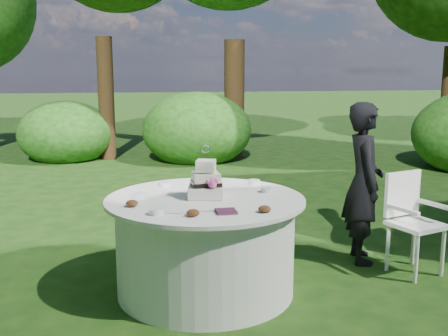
{
  "coord_description": "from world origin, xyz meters",
  "views": [
    {
      "loc": [
        -0.62,
        -3.93,
        1.74
      ],
      "look_at": [
        0.15,
        0.0,
        1.0
      ],
      "focal_mm": 42.0,
      "sensor_mm": 36.0,
      "label": 1
    }
  ],
  "objects": [
    {
      "name": "chair",
      "position": [
        1.82,
        0.08,
        0.52
      ],
      "size": [
        0.5,
        0.49,
        0.88
      ],
      "color": "silver",
      "rests_on": "ground"
    },
    {
      "name": "votives",
      "position": [
        -0.04,
        0.12,
        0.79
      ],
      "size": [
        1.14,
        0.98,
        0.04
      ],
      "color": "white",
      "rests_on": "table"
    },
    {
      "name": "feather_plume",
      "position": [
        -0.18,
        -0.4,
        0.78
      ],
      "size": [
        0.48,
        0.07,
        0.01
      ],
      "primitive_type": "ellipsoid",
      "color": "silver",
      "rests_on": "table"
    },
    {
      "name": "ground",
      "position": [
        0.0,
        0.0,
        0.0
      ],
      "size": [
        80.0,
        80.0,
        0.0
      ],
      "primitive_type": "plane",
      "color": "#12350E",
      "rests_on": "ground"
    },
    {
      "name": "napkins",
      "position": [
        0.07,
        -0.46,
        0.78
      ],
      "size": [
        0.14,
        0.14,
        0.02
      ],
      "primitive_type": "cube",
      "color": "#4B2038",
      "rests_on": "table"
    },
    {
      "name": "petal_cups",
      "position": [
        -0.13,
        -0.4,
        0.79
      ],
      "size": [
        1.0,
        0.43,
        0.05
      ],
      "color": "#562D16",
      "rests_on": "table"
    },
    {
      "name": "guest",
      "position": [
        1.53,
        0.41,
        0.74
      ],
      "size": [
        0.46,
        0.6,
        1.47
      ],
      "primitive_type": "imported",
      "rotation": [
        0.0,
        0.0,
        1.35
      ],
      "color": "black",
      "rests_on": "ground"
    },
    {
      "name": "cake",
      "position": [
        0.01,
        0.01,
        0.88
      ],
      "size": [
        0.32,
        0.32,
        0.41
      ],
      "color": "white",
      "rests_on": "table"
    },
    {
      "name": "table",
      "position": [
        0.0,
        0.0,
        0.39
      ],
      "size": [
        1.56,
        1.56,
        0.77
      ],
      "color": "silver",
      "rests_on": "ground"
    }
  ]
}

